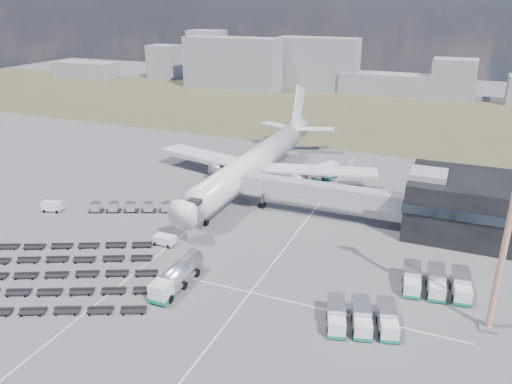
% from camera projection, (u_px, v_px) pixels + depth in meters
% --- Properties ---
extents(ground, '(420.00, 420.00, 0.00)m').
position_uv_depth(ground, '(181.00, 247.00, 82.26)').
color(ground, '#565659').
rests_on(ground, ground).
extents(grass_strip, '(420.00, 90.00, 0.01)m').
position_uv_depth(grass_strip, '(341.00, 113.00, 176.73)').
color(grass_strip, '#46422A').
rests_on(grass_strip, ground).
extents(lane_markings, '(47.12, 110.00, 0.01)m').
position_uv_depth(lane_markings, '(242.00, 250.00, 81.32)').
color(lane_markings, silver).
rests_on(lane_markings, ground).
extents(terminal, '(30.40, 16.40, 11.00)m').
position_uv_depth(terminal, '(499.00, 209.00, 83.75)').
color(terminal, black).
rests_on(terminal, ground).
extents(jet_bridge, '(30.30, 3.80, 7.05)m').
position_uv_depth(jet_bridge, '(311.00, 191.00, 92.24)').
color(jet_bridge, '#939399').
rests_on(jet_bridge, ground).
extents(airliner, '(51.59, 64.53, 17.62)m').
position_uv_depth(airliner, '(256.00, 161.00, 108.13)').
color(airliner, white).
rests_on(airliner, ground).
extents(skyline, '(305.45, 26.27, 24.24)m').
position_uv_depth(skyline, '(368.00, 74.00, 206.43)').
color(skyline, gray).
rests_on(skyline, ground).
extents(fuel_tanker, '(2.84, 10.81, 3.49)m').
position_uv_depth(fuel_tanker, '(177.00, 276.00, 70.42)').
color(fuel_tanker, white).
rests_on(fuel_tanker, ground).
extents(pushback_tug, '(3.66, 2.09, 1.60)m').
position_uv_depth(pushback_tug, '(165.00, 240.00, 82.79)').
color(pushback_tug, white).
rests_on(pushback_tug, ground).
extents(utility_van, '(4.02, 2.62, 2.02)m').
position_uv_depth(utility_van, '(52.00, 207.00, 95.54)').
color(utility_van, white).
rests_on(utility_van, ground).
extents(catering_truck, '(5.06, 7.20, 3.06)m').
position_uv_depth(catering_truck, '(326.00, 172.00, 112.83)').
color(catering_truck, white).
rests_on(catering_truck, ground).
extents(service_trucks_near, '(9.92, 8.51, 2.58)m').
position_uv_depth(service_trucks_near, '(362.00, 317.00, 61.90)').
color(service_trucks_near, white).
rests_on(service_trucks_near, ground).
extents(service_trucks_far, '(9.60, 7.74, 2.68)m').
position_uv_depth(service_trucks_far, '(436.00, 282.00, 69.47)').
color(service_trucks_far, white).
rests_on(service_trucks_far, ground).
extents(uld_row, '(18.70, 9.19, 1.78)m').
position_uv_depth(uld_row, '(140.00, 207.00, 95.27)').
color(uld_row, black).
rests_on(uld_row, ground).
extents(baggage_dollies, '(38.28, 31.97, 0.79)m').
position_uv_depth(baggage_dollies, '(41.00, 275.00, 73.10)').
color(baggage_dollies, black).
rests_on(baggage_dollies, ground).
extents(floodlight_mast, '(2.70, 2.19, 28.40)m').
position_uv_depth(floodlight_mast, '(509.00, 225.00, 56.89)').
color(floodlight_mast, '#CC4B20').
rests_on(floodlight_mast, ground).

